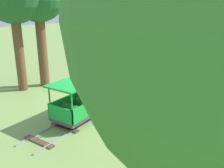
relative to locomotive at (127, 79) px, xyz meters
name	(u,v)px	position (x,y,z in m)	size (l,w,h in m)	color
ground_plane	(113,101)	(0.00, -0.83, -0.48)	(60.00, 60.00, 0.00)	#75934C
track	(110,102)	(0.00, -1.02, -0.46)	(0.79, 6.05, 0.04)	gray
locomotive	(127,79)	(0.00, 0.00, 0.00)	(0.75, 1.45, 1.03)	#1E472D
passenger_car	(91,98)	(0.00, -1.92, -0.06)	(0.85, 2.35, 0.97)	#3F3F3F
conductor_person	(148,72)	(0.92, -0.46, 0.47)	(0.30, 0.30, 1.62)	#282D47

